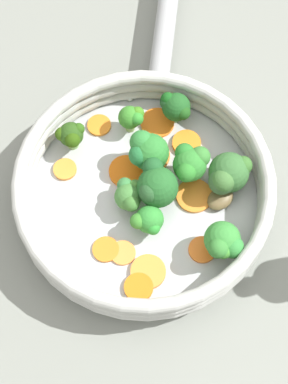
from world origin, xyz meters
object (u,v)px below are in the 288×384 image
(carrot_slice_2, at_px, (126,171))
(carrot_slice_4, at_px, (106,249))
(skillet, at_px, (144,200))
(carrot_slice_11, at_px, (149,155))
(carrot_slice_5, at_px, (194,196))
(broccoli_floret_4, at_px, (175,107))
(broccoli_floret_2, at_px, (149,152))
(broccoli_floret_6, at_px, (132,118))
(broccoli_floret_3, at_px, (190,164))
(mushroom_piece_0, at_px, (220,198))
(carrot_slice_6, at_px, (139,287))
(broccoli_floret_1, at_px, (157,183))
(broccoli_floret_9, at_px, (228,175))
(broccoli_floret_5, at_px, (129,196))
(carrot_slice_3, at_px, (156,123))
(broccoli_floret_8, at_px, (223,242))
(carrot_slice_9, at_px, (65,169))
(broccoli_floret_7, at_px, (71,135))
(carrot_slice_7, at_px, (123,253))
(carrot_slice_8, at_px, (148,272))
(carrot_slice_10, at_px, (186,143))
(carrot_slice_0, at_px, (99,125))
(broccoli_floret_0, at_px, (149,221))

(carrot_slice_2, height_order, carrot_slice_4, carrot_slice_2)
(skillet, relative_size, carrot_slice_11, 6.24)
(carrot_slice_5, height_order, broccoli_floret_4, broccoli_floret_4)
(broccoli_floret_2, bearing_deg, skillet, 1.45)
(carrot_slice_11, xyz_separation_m, broccoli_floret_6, (-0.03, -0.03, 0.03))
(broccoli_floret_3, distance_m, mushroom_piece_0, 0.06)
(carrot_slice_6, bearing_deg, mushroom_piece_0, 147.39)
(broccoli_floret_1, height_order, broccoli_floret_6, broccoli_floret_1)
(broccoli_floret_2, distance_m, broccoli_floret_9, 0.09)
(carrot_slice_4, distance_m, broccoli_floret_5, 0.07)
(skillet, height_order, broccoli_floret_3, broccoli_floret_3)
(carrot_slice_3, bearing_deg, broccoli_floret_1, 9.16)
(carrot_slice_5, relative_size, broccoli_floret_8, 0.81)
(carrot_slice_9, distance_m, carrot_slice_11, 0.10)
(broccoli_floret_1, height_order, mushroom_piece_0, broccoli_floret_1)
(broccoli_floret_6, height_order, broccoli_floret_7, same)
(carrot_slice_11, bearing_deg, broccoli_floret_5, -10.76)
(broccoli_floret_7, bearing_deg, mushroom_piece_0, 76.90)
(carrot_slice_3, xyz_separation_m, carrot_slice_11, (0.05, -0.00, -0.00))
(carrot_slice_4, bearing_deg, broccoli_floret_3, 143.41)
(carrot_slice_7, bearing_deg, carrot_slice_8, 61.18)
(broccoli_floret_4, relative_size, mushroom_piece_0, 1.37)
(carrot_slice_10, relative_size, mushroom_piece_0, 1.03)
(carrot_slice_3, distance_m, broccoli_floret_7, 0.11)
(carrot_slice_0, height_order, broccoli_floret_9, broccoli_floret_9)
(broccoli_floret_9, bearing_deg, skillet, -71.44)
(broccoli_floret_3, relative_size, mushroom_piece_0, 1.51)
(carrot_slice_8, height_order, broccoli_floret_5, broccoli_floret_5)
(carrot_slice_0, distance_m, broccoli_floret_6, 0.05)
(broccoli_floret_1, xyz_separation_m, broccoli_floret_9, (-0.03, 0.08, -0.01))
(broccoli_floret_4, height_order, broccoli_floret_6, broccoli_floret_4)
(carrot_slice_0, distance_m, carrot_slice_9, 0.07)
(carrot_slice_5, distance_m, carrot_slice_6, 0.13)
(carrot_slice_9, bearing_deg, broccoli_floret_7, 175.90)
(carrot_slice_10, xyz_separation_m, carrot_slice_11, (0.02, -0.04, -0.00))
(carrot_slice_6, height_order, broccoli_floret_0, broccoli_floret_0)
(broccoli_floret_7, bearing_deg, carrot_slice_10, 100.20)
(carrot_slice_2, distance_m, carrot_slice_10, 0.08)
(carrot_slice_8, relative_size, broccoli_floret_1, 0.69)
(broccoli_floret_0, xyz_separation_m, broccoli_floret_8, (0.02, 0.09, 0.01))
(carrot_slice_10, relative_size, broccoli_floret_2, 0.62)
(carrot_slice_3, distance_m, carrot_slice_4, 0.18)
(carrot_slice_10, distance_m, broccoli_floret_6, 0.07)
(broccoli_floret_4, height_order, broccoli_floret_8, broccoli_floret_8)
(carrot_slice_6, height_order, carrot_slice_8, same)
(broccoli_floret_2, xyz_separation_m, broccoli_floret_7, (-0.01, -0.10, -0.01))
(carrot_slice_9, bearing_deg, carrot_slice_2, 97.21)
(carrot_slice_4, bearing_deg, carrot_slice_10, 154.34)
(carrot_slice_4, distance_m, broccoli_floret_1, 0.10)
(mushroom_piece_0, bearing_deg, carrot_slice_4, -55.95)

